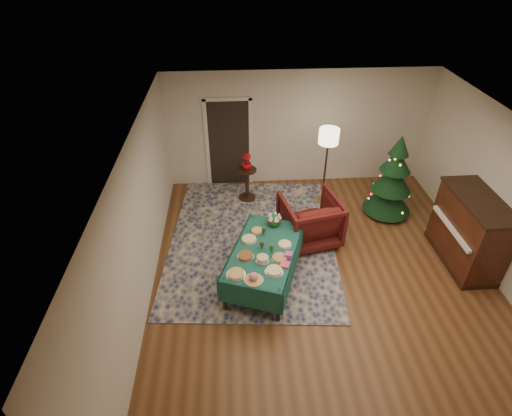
{
  "coord_description": "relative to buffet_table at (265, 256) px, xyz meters",
  "views": [
    {
      "loc": [
        -1.52,
        -4.88,
        5.13
      ],
      "look_at": [
        -1.13,
        1.09,
        0.89
      ],
      "focal_mm": 28.0,
      "sensor_mm": 36.0,
      "label": 1
    }
  ],
  "objects": [
    {
      "name": "goblet_1",
      "position": [
        0.11,
        -0.08,
        0.23
      ],
      "size": [
        0.08,
        0.08,
        0.16
      ],
      "color": "#2D471E",
      "rests_on": "buffet_table"
    },
    {
      "name": "armchair",
      "position": [
        0.97,
        1.06,
        -0.03
      ],
      "size": [
        1.23,
        1.18,
        1.07
      ],
      "primitive_type": "imported",
      "rotation": [
        0.0,
        0.0,
        3.36
      ],
      "color": "#4D1210",
      "rests_on": "ground"
    },
    {
      "name": "platter_6",
      "position": [
        -0.25,
        0.26,
        0.16
      ],
      "size": [
        0.29,
        0.29,
        0.05
      ],
      "color": "silver",
      "rests_on": "buffet_table"
    },
    {
      "name": "napkin_stack",
      "position": [
        0.29,
        -0.4,
        0.16
      ],
      "size": [
        0.18,
        0.18,
        0.04
      ],
      "primitive_type": "cube",
      "rotation": [
        0.0,
        0.0,
        -0.34
      ],
      "color": "#F34371",
      "rests_on": "buffet_table"
    },
    {
      "name": "floor_lamp",
      "position": [
        1.53,
        2.45,
        0.91
      ],
      "size": [
        0.42,
        0.42,
        1.74
      ],
      "color": "#A57F3F",
      "rests_on": "ground"
    },
    {
      "name": "side_table",
      "position": [
        -0.18,
        2.62,
        -0.19
      ],
      "size": [
        0.43,
        0.43,
        0.77
      ],
      "color": "black",
      "rests_on": "ground"
    },
    {
      "name": "goblet_0",
      "position": [
        0.02,
        0.4,
        0.23
      ],
      "size": [
        0.08,
        0.08,
        0.16
      ],
      "color": "#2D471E",
      "rests_on": "buffet_table"
    },
    {
      "name": "platter_4",
      "position": [
        -0.06,
        -0.28,
        0.19
      ],
      "size": [
        0.22,
        0.22,
        0.1
      ],
      "color": "silver",
      "rests_on": "buffet_table"
    },
    {
      "name": "christmas_tree",
      "position": [
        2.82,
        1.87,
        0.26
      ],
      "size": [
        1.18,
        1.18,
        1.83
      ],
      "color": "black",
      "rests_on": "ground"
    },
    {
      "name": "room_shell",
      "position": [
        1.05,
        -0.14,
        0.78
      ],
      "size": [
        7.0,
        7.0,
        7.0
      ],
      "color": "#593319",
      "rests_on": "ground"
    },
    {
      "name": "goblet_2",
      "position": [
        -0.05,
        0.02,
        0.23
      ],
      "size": [
        0.08,
        0.08,
        0.16
      ],
      "color": "#2D471E",
      "rests_on": "buffet_table"
    },
    {
      "name": "platter_2",
      "position": [
        0.1,
        -0.54,
        0.17
      ],
      "size": [
        0.29,
        0.29,
        0.06
      ],
      "color": "silver",
      "rests_on": "buffet_table"
    },
    {
      "name": "doorway",
      "position": [
        -0.55,
        3.34,
        0.53
      ],
      "size": [
        1.08,
        0.04,
        2.16
      ],
      "color": "black",
      "rests_on": "ground"
    },
    {
      "name": "potted_plant",
      "position": [
        -0.18,
        2.62,
        0.3
      ],
      "size": [
        0.21,
        0.37,
        0.21
      ],
      "primitive_type": "imported",
      "color": "#B20C11",
      "rests_on": "side_table"
    },
    {
      "name": "platter_8",
      "position": [
        -0.09,
        0.49,
        0.16
      ],
      "size": [
        0.23,
        0.23,
        0.04
      ],
      "color": "silver",
      "rests_on": "buffet_table"
    },
    {
      "name": "platter_0",
      "position": [
        -0.49,
        -0.55,
        0.16
      ],
      "size": [
        0.31,
        0.31,
        0.04
      ],
      "color": "silver",
      "rests_on": "buffet_table"
    },
    {
      "name": "buffet_table",
      "position": [
        0.0,
        0.0,
        0.0
      ],
      "size": [
        1.6,
        2.06,
        0.71
      ],
      "color": "black",
      "rests_on": "ground"
    },
    {
      "name": "platter_3",
      "position": [
        -0.33,
        -0.16,
        0.16
      ],
      "size": [
        0.29,
        0.29,
        0.05
      ],
      "color": "silver",
      "rests_on": "buffet_table"
    },
    {
      "name": "gift_box",
      "position": [
        0.37,
        -0.22,
        0.19
      ],
      "size": [
        0.14,
        0.14,
        0.09
      ],
      "primitive_type": "cube",
      "rotation": [
        0.0,
        0.0,
        -0.34
      ],
      "color": "#D13A9F",
      "rests_on": "buffet_table"
    },
    {
      "name": "piano",
      "position": [
        3.7,
        0.3,
        0.1
      ],
      "size": [
        0.75,
        1.58,
        1.36
      ],
      "color": "black",
      "rests_on": "ground"
    },
    {
      "name": "platter_7",
      "position": [
        0.35,
        0.1,
        0.16
      ],
      "size": [
        0.25,
        0.25,
        0.04
      ],
      "color": "silver",
      "rests_on": "buffet_table"
    },
    {
      "name": "platter_5",
      "position": [
        0.23,
        -0.23,
        0.16
      ],
      "size": [
        0.28,
        0.28,
        0.04
      ],
      "color": "silver",
      "rests_on": "buffet_table"
    },
    {
      "name": "centerpiece",
      "position": [
        0.23,
        0.67,
        0.26
      ],
      "size": [
        0.25,
        0.26,
        0.29
      ],
      "color": "#1E4C1E",
      "rests_on": "buffet_table"
    },
    {
      "name": "platter_1",
      "position": [
        -0.23,
        -0.7,
        0.2
      ],
      "size": [
        0.3,
        0.3,
        0.15
      ],
      "color": "silver",
      "rests_on": "buffet_table"
    },
    {
      "name": "rug",
      "position": [
        -0.15,
        1.13,
        -0.56
      ],
      "size": [
        3.53,
        4.45,
        0.02
      ],
      "primitive_type": "cube",
      "rotation": [
        0.0,
        0.0,
        -0.08
      ],
      "color": "#131A47",
      "rests_on": "ground"
    }
  ]
}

